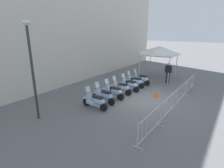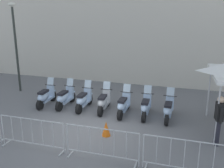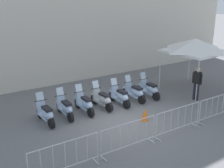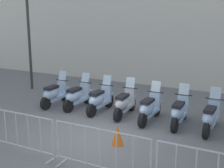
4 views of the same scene
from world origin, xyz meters
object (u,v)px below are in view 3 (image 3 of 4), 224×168
at_px(motorcycle_0, 46,114).
at_px(barrier_segment_2, 178,120).
at_px(motorcycle_4, 120,96).
at_px(motorcycle_5, 135,92).
at_px(barrier_segment_1, 129,136).
at_px(traffic_cone, 145,115).
at_px(officer_near_row_end, 197,82).
at_px(motorcycle_2, 85,104).
at_px(barrier_segment_3, 217,107).
at_px(motorcycle_1, 65,108).
at_px(motorcycle_3, 102,99).
at_px(barrier_segment_0, 65,158).
at_px(canopy_tent, 195,46).
at_px(motorcycle_6, 149,89).

relative_size(motorcycle_0, barrier_segment_2, 0.74).
bearing_deg(motorcycle_4, barrier_segment_2, -89.19).
xyz_separation_m(motorcycle_5, barrier_segment_1, (-3.30, -3.49, 0.07)).
relative_size(barrier_segment_1, traffic_cone, 4.21).
bearing_deg(traffic_cone, officer_near_row_end, 4.09).
bearing_deg(officer_near_row_end, motorcycle_2, 160.07).
xyz_separation_m(motorcycle_4, barrier_segment_3, (2.45, -3.74, 0.07)).
distance_m(motorcycle_0, barrier_segment_1, 3.98).
xyz_separation_m(motorcycle_5, officer_near_row_end, (2.61, -1.78, 0.53)).
relative_size(motorcycle_1, barrier_segment_1, 0.75).
distance_m(motorcycle_0, motorcycle_4, 3.79).
xyz_separation_m(motorcycle_3, barrier_segment_2, (0.99, -3.79, 0.07)).
relative_size(motorcycle_0, motorcycle_4, 1.00).
xyz_separation_m(motorcycle_1, traffic_cone, (2.60, -2.33, -0.18)).
bearing_deg(motorcycle_5, motorcycle_4, -178.75).
bearing_deg(barrier_segment_0, canopy_tent, 16.41).
relative_size(motorcycle_3, motorcycle_5, 1.00).
bearing_deg(motorcycle_3, motorcycle_4, -11.20).
distance_m(motorcycle_3, barrier_segment_2, 3.92).
bearing_deg(motorcycle_6, barrier_segment_1, -141.33).
bearing_deg(traffic_cone, barrier_segment_0, -163.87).
distance_m(motorcycle_2, motorcycle_3, 0.95).
height_order(officer_near_row_end, canopy_tent, canopy_tent).
height_order(motorcycle_2, motorcycle_6, same).
relative_size(motorcycle_4, barrier_segment_0, 0.75).
relative_size(barrier_segment_0, barrier_segment_2, 1.00).
relative_size(motorcycle_0, motorcycle_6, 1.00).
bearing_deg(motorcycle_4, canopy_tent, -6.24).
height_order(motorcycle_2, motorcycle_4, same).
height_order(barrier_segment_1, officer_near_row_end, officer_near_row_end).
distance_m(motorcycle_1, motorcycle_5, 3.80).
xyz_separation_m(motorcycle_1, canopy_tent, (7.64, -0.83, 2.06)).
bearing_deg(motorcycle_1, officer_near_row_end, -17.86).
height_order(barrier_segment_2, barrier_segment_3, same).
relative_size(motorcycle_5, barrier_segment_1, 0.74).
bearing_deg(barrier_segment_3, motorcycle_3, 130.75).
bearing_deg(barrier_segment_1, motorcycle_5, 46.59).
relative_size(motorcycle_6, barrier_segment_0, 0.75).
distance_m(motorcycle_4, officer_near_row_end, 4.01).
xyz_separation_m(motorcycle_1, barrier_segment_2, (2.89, -3.91, 0.07)).
height_order(motorcycle_4, barrier_segment_3, motorcycle_4).
bearing_deg(motorcycle_6, motorcycle_3, 174.76).
bearing_deg(motorcycle_1, motorcycle_2, -5.14).
xyz_separation_m(motorcycle_0, barrier_segment_3, (6.24, -3.98, 0.07)).
bearing_deg(motorcycle_2, motorcycle_4, -6.56).
relative_size(barrier_segment_1, barrier_segment_2, 1.00).
relative_size(motorcycle_3, barrier_segment_0, 0.74).
relative_size(motorcycle_2, motorcycle_4, 1.00).
relative_size(motorcycle_1, traffic_cone, 3.14).
distance_m(barrier_segment_1, officer_near_row_end, 6.17).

